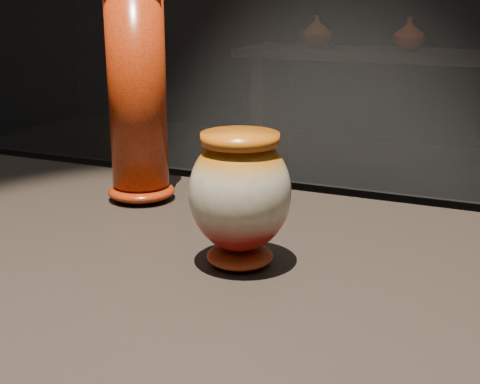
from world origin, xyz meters
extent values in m
cube|color=black|center=(0.00, 0.00, 0.88)|extent=(2.00, 0.80, 0.05)
ellipsoid|color=maroon|center=(-0.01, 0.05, 0.91)|extent=(0.11, 0.11, 0.02)
ellipsoid|color=beige|center=(-0.01, 0.05, 1.00)|extent=(0.16, 0.16, 0.15)
cylinder|color=orange|center=(-0.01, 0.05, 1.07)|extent=(0.12, 0.12, 0.01)
ellipsoid|color=red|center=(-0.28, 0.24, 0.91)|extent=(0.15, 0.15, 0.03)
cylinder|color=red|center=(-0.28, 0.24, 1.09)|extent=(0.12, 0.12, 0.32)
cube|color=black|center=(-0.42, 3.43, 0.88)|extent=(2.00, 0.60, 0.05)
cube|color=black|center=(-1.27, 3.43, 0.42)|extent=(0.08, 0.50, 0.85)
imported|color=#9F5817|center=(-0.97, 3.44, 1.00)|extent=(0.27, 0.27, 0.20)
imported|color=maroon|center=(-0.39, 3.42, 1.00)|extent=(0.26, 0.26, 0.19)
camera|label=1|loc=(0.31, -0.69, 1.24)|focal=50.00mm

